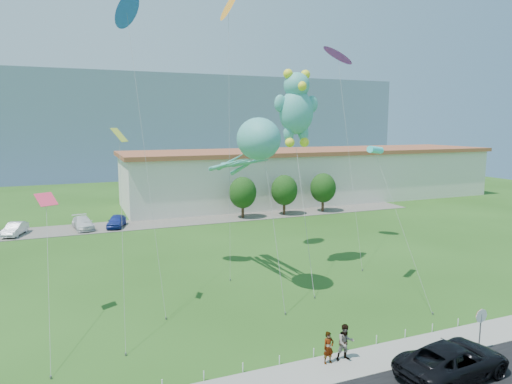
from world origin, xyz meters
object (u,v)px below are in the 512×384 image
Objects in this scene: pedestrian_right at (346,342)px; teddy_bear_kite at (296,106)px; suv at (453,360)px; parked_car_white at (83,223)px; warehouse at (313,174)px; stop_sign at (481,320)px; pedestrian_left at (328,348)px; parked_car_silver at (15,229)px; octopus_kite at (251,149)px; parked_car_blue at (116,221)px.

pedestrian_right is 0.12× the size of teddy_bear_kite.
parked_car_white is at bearing 14.82° from suv.
warehouse is at bearing 58.58° from teddy_bear_kite.
stop_sign is 8.47m from pedestrian_left.
stop_sign reaches higher than parked_car_silver.
parked_car_white is at bearing 116.06° from stop_sign.
warehouse is 52.54m from pedestrian_left.
stop_sign is 0.59× the size of parked_car_silver.
stop_sign is at bearing -60.16° from octopus_kite.
parked_car_white is (-11.92, 37.24, -0.29)m from pedestrian_right.
parked_car_silver is (-17.99, 36.75, -0.18)m from pedestrian_left.
suv is at bearing -44.47° from parked_car_silver.
stop_sign is 41.66m from parked_car_blue.
warehouse is 36.47× the size of pedestrian_left.
teddy_bear_kite is at bearing -8.48° from suv.
pedestrian_left is 0.87× the size of pedestrian_right.
pedestrian_left reaches higher than parked_car_blue.
pedestrian_left is 38.77m from parked_car_white.
teddy_bear_kite is at bearing -27.12° from parked_car_silver.
parked_car_white is at bearing 102.77° from pedestrian_left.
pedestrian_right is 0.39× the size of parked_car_white.
suv is 22.27m from teddy_bear_kite.
pedestrian_right is 37.70m from parked_car_blue.
pedestrian_right is (0.98, -0.05, 0.13)m from pedestrian_left.
octopus_kite is at bearing -38.10° from parked_car_silver.
teddy_bear_kite is (-19.12, -31.31, 9.54)m from warehouse.
parked_car_white is 3.77m from parked_car_blue.
parked_car_silver is at bearing 112.46° from pedestrian_left.
stop_sign is 20.77m from teddy_bear_kite.
parked_car_blue is (-31.89, -9.51, -3.34)m from warehouse.
stop_sign is at bearing -74.02° from suv.
suv is at bearing -91.80° from teddy_bear_kite.
parked_car_white is 29.48m from octopus_kite.
stop_sign is at bearing -5.89° from pedestrian_right.
stop_sign is at bearing -81.17° from teddy_bear_kite.
warehouse is at bearing 28.22° from parked_car_silver.
pedestrian_left is at bearing -91.70° from octopus_kite.
teddy_bear_kite is (23.56, -21.80, 12.91)m from parked_car_silver.
parked_car_silver is (-22.99, 40.03, -0.13)m from suv.
stop_sign is 0.59× the size of parked_car_blue.
teddy_bear_kite is at bearing 31.65° from octopus_kite.
parked_car_blue is (-7.19, 36.75, -0.15)m from pedestrian_left.
pedestrian_right reaches higher than suv.
octopus_kite is (-0.63, 11.78, 9.36)m from pedestrian_right.
octopus_kite is at bearing -148.35° from teddy_bear_kite.
stop_sign is 3.60m from suv.
teddy_bear_kite reaches higher than parked_car_blue.
octopus_kite reaches higher than pedestrian_left.
teddy_bear_kite reaches higher than parked_car_silver.
warehouse is 53.41m from suv.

